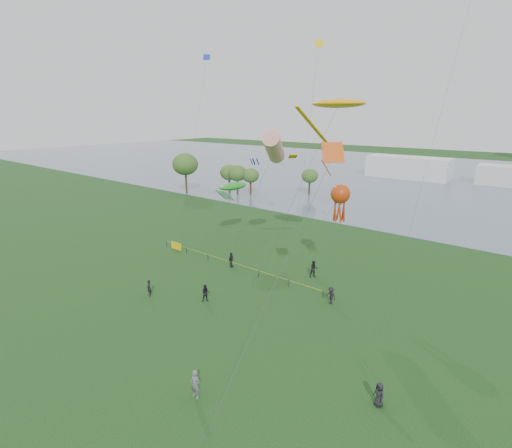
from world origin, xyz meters
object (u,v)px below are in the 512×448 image
Objects in this scene: kite_stingray at (338,104)px; kite_octopus at (340,195)px; fence at (196,252)px; kite_flyer at (195,384)px.

kite_stingray is 1.77× the size of kite_octopus.
fence is at bearing -164.41° from kite_stingray.
kite_octopus is (-1.00, 21.28, 8.57)m from kite_flyer.
fence is 24.91m from kite_flyer.
kite_octopus reaches higher than fence.
fence is 19.91m from kite_octopus.
fence is 12.32× the size of kite_flyer.
fence is 2.26× the size of kite_octopus.
kite_octopus is at bearing 14.01° from fence.
kite_flyer is 0.18× the size of kite_octopus.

